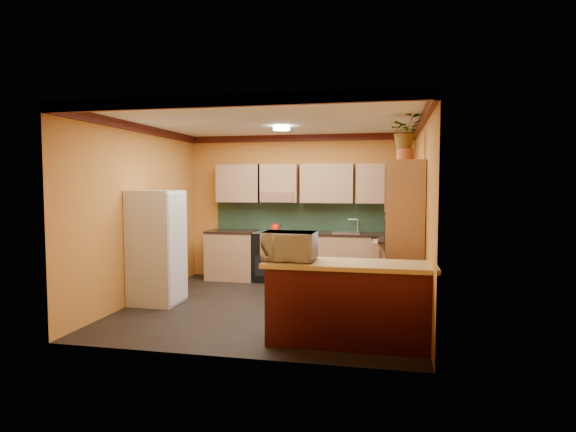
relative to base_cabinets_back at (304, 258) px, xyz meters
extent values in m
plane|color=black|center=(-0.15, -1.80, -0.44)|extent=(4.20, 4.20, 0.00)
cube|color=white|center=(-0.15, -1.80, 2.26)|extent=(4.20, 4.20, 0.04)
cube|color=#BB8F32|center=(-0.15, 0.30, 0.91)|extent=(4.20, 0.04, 2.70)
cube|color=#BB8F32|center=(-0.15, -3.90, 0.91)|extent=(4.20, 0.04, 2.70)
cube|color=#BB8F32|center=(-2.25, -1.80, 0.91)|extent=(0.04, 4.20, 2.70)
cube|color=#BB8F32|center=(1.95, -1.80, 0.91)|extent=(0.04, 4.20, 2.70)
cube|color=#1D3525|center=(0.10, 0.29, 0.75)|extent=(3.70, 0.02, 0.53)
cube|color=#1D3525|center=(1.94, -0.40, 0.75)|extent=(0.02, 1.40, 0.53)
cube|color=tan|center=(-0.05, 0.13, 1.36)|extent=(3.10, 0.34, 0.70)
cylinder|color=white|center=(-0.15, -1.20, 2.22)|extent=(0.26, 0.26, 0.06)
cube|color=tan|center=(0.00, 0.00, 0.00)|extent=(3.65, 0.60, 0.88)
cube|color=black|center=(0.00, 0.00, 0.46)|extent=(3.65, 0.62, 0.04)
cube|color=black|center=(-0.62, 0.00, 0.02)|extent=(0.58, 0.58, 0.91)
cube|color=silver|center=(0.77, 0.00, 0.50)|extent=(0.48, 0.40, 0.03)
cube|color=tan|center=(1.65, -0.77, 0.00)|extent=(0.60, 0.80, 0.88)
cube|color=black|center=(1.65, -0.77, 0.46)|extent=(0.62, 0.80, 0.04)
cube|color=silver|center=(-1.90, -1.97, 0.41)|extent=(0.68, 0.66, 1.70)
cube|color=tan|center=(1.70, -2.04, 0.61)|extent=(0.48, 0.90, 2.10)
cylinder|color=#A64C28|center=(1.70, -1.99, 1.74)|extent=(0.22, 0.22, 0.16)
imported|color=tan|center=(1.70, -1.99, 2.05)|extent=(0.46, 0.42, 0.46)
cube|color=#451010|center=(1.07, -3.23, 0.00)|extent=(1.80, 0.55, 0.88)
cube|color=tan|center=(1.07, -3.23, 0.47)|extent=(1.90, 0.65, 0.05)
imported|color=silver|center=(0.40, -3.23, 0.65)|extent=(0.60, 0.42, 0.33)
camera|label=1|loc=(1.50, -8.56, 1.38)|focal=30.00mm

